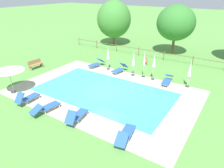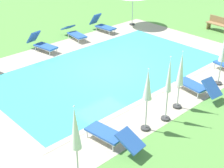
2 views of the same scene
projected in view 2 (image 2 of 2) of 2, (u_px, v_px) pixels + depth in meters
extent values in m
plane|color=#599342|center=(107.00, 70.00, 15.45)|extent=(160.00, 160.00, 0.00)
cube|color=#B2A893|center=(107.00, 70.00, 15.44)|extent=(14.25, 9.46, 0.01)
cube|color=#42CCD6|center=(107.00, 70.00, 15.44)|extent=(10.70, 5.91, 0.01)
cube|color=#C0B59F|center=(158.00, 93.00, 13.46)|extent=(11.18, 0.24, 0.01)
cube|color=#C0B59F|center=(68.00, 52.00, 17.43)|extent=(11.18, 0.24, 0.01)
cube|color=#C0B59F|center=(177.00, 42.00, 18.75)|extent=(0.24, 5.91, 0.01)
cylinder|color=silver|center=(214.00, 66.00, 15.53)|extent=(0.04, 0.04, 0.28)
cylinder|color=silver|center=(222.00, 63.00, 15.78)|extent=(0.04, 0.04, 0.28)
cube|color=#2856A8|center=(46.00, 46.00, 17.27)|extent=(0.80, 1.38, 0.07)
cube|color=#2856A8|center=(34.00, 37.00, 17.62)|extent=(0.69, 0.68, 0.69)
cube|color=silver|center=(46.00, 47.00, 17.30)|extent=(0.77, 1.35, 0.04)
cylinder|color=silver|center=(57.00, 50.00, 17.23)|extent=(0.04, 0.04, 0.28)
cylinder|color=silver|center=(50.00, 53.00, 16.88)|extent=(0.04, 0.04, 0.28)
cylinder|color=silver|center=(43.00, 46.00, 17.83)|extent=(0.04, 0.04, 0.28)
cylinder|color=silver|center=(35.00, 48.00, 17.47)|extent=(0.04, 0.04, 0.28)
cube|color=#2856A8|center=(192.00, 85.00, 13.44)|extent=(0.76, 1.37, 0.07)
cube|color=#2856A8|center=(212.00, 88.00, 12.62)|extent=(0.68, 0.76, 0.60)
cube|color=silver|center=(192.00, 86.00, 13.46)|extent=(0.73, 1.34, 0.04)
cylinder|color=silver|center=(177.00, 85.00, 13.78)|extent=(0.04, 0.04, 0.28)
cylinder|color=silver|center=(186.00, 82.00, 14.05)|extent=(0.04, 0.04, 0.28)
cylinder|color=silver|center=(198.00, 95.00, 12.99)|extent=(0.04, 0.04, 0.28)
cylinder|color=silver|center=(206.00, 92.00, 13.26)|extent=(0.04, 0.04, 0.28)
cube|color=#2856A8|center=(106.00, 27.00, 20.13)|extent=(0.68, 1.34, 0.07)
cube|color=#2856A8|center=(95.00, 19.00, 20.51)|extent=(0.63, 0.58, 0.73)
cube|color=silver|center=(106.00, 28.00, 20.15)|extent=(0.65, 1.31, 0.04)
cylinder|color=silver|center=(115.00, 31.00, 20.04)|extent=(0.04, 0.04, 0.28)
cylinder|color=silver|center=(109.00, 33.00, 19.71)|extent=(0.04, 0.04, 0.28)
cylinder|color=silver|center=(102.00, 27.00, 20.71)|extent=(0.04, 0.04, 0.28)
cylinder|color=silver|center=(96.00, 29.00, 20.38)|extent=(0.04, 0.04, 0.28)
cube|color=#2856A8|center=(105.00, 133.00, 10.51)|extent=(0.74, 1.36, 0.07)
cube|color=#2856A8|center=(130.00, 141.00, 9.84)|extent=(0.68, 0.84, 0.44)
cube|color=silver|center=(105.00, 134.00, 10.54)|extent=(0.71, 1.33, 0.04)
cylinder|color=silver|center=(87.00, 134.00, 10.74)|extent=(0.04, 0.04, 0.28)
cylinder|color=silver|center=(98.00, 127.00, 11.08)|extent=(0.04, 0.04, 0.28)
cylinder|color=silver|center=(113.00, 148.00, 10.11)|extent=(0.04, 0.04, 0.28)
cylinder|color=silver|center=(123.00, 140.00, 10.45)|extent=(0.04, 0.04, 0.28)
cube|color=#2856A8|center=(77.00, 35.00, 18.88)|extent=(0.74, 1.36, 0.07)
cube|color=#2856A8|center=(68.00, 27.00, 19.53)|extent=(0.68, 0.85, 0.42)
cube|color=silver|center=(77.00, 36.00, 18.91)|extent=(0.71, 1.33, 0.04)
cylinder|color=silver|center=(86.00, 39.00, 18.71)|extent=(0.04, 0.04, 0.28)
cylinder|color=silver|center=(78.00, 41.00, 18.44)|extent=(0.04, 0.04, 0.28)
cylinder|color=silver|center=(76.00, 34.00, 19.49)|extent=(0.04, 0.04, 0.28)
cylinder|color=silver|center=(69.00, 36.00, 19.22)|extent=(0.04, 0.04, 0.28)
cylinder|color=#383838|center=(132.00, 24.00, 21.58)|extent=(0.36, 0.36, 0.08)
cylinder|color=#B2B5B7|center=(132.00, 9.00, 21.10)|extent=(0.04, 0.04, 2.14)
cylinder|color=#383838|center=(177.00, 106.00, 12.45)|extent=(0.32, 0.32, 0.08)
cylinder|color=#B2B5B7|center=(178.00, 96.00, 12.24)|extent=(0.04, 0.04, 0.99)
cone|color=white|center=(181.00, 69.00, 11.71)|extent=(0.27, 0.27, 1.28)
sphere|color=white|center=(183.00, 51.00, 11.41)|extent=(0.05, 0.05, 0.05)
cylinder|color=#383838|center=(145.00, 128.00, 11.19)|extent=(0.32, 0.32, 0.08)
cylinder|color=#B2B5B7|center=(146.00, 114.00, 10.93)|extent=(0.04, 0.04, 1.21)
cone|color=white|center=(148.00, 85.00, 10.40)|extent=(0.30, 0.30, 1.06)
sphere|color=white|center=(149.00, 69.00, 10.15)|extent=(0.05, 0.05, 0.05)
cylinder|color=#383838|center=(165.00, 118.00, 11.72)|extent=(0.32, 0.32, 0.08)
cylinder|color=#B2B5B7|center=(166.00, 106.00, 11.47)|extent=(0.04, 0.04, 1.15)
cone|color=white|center=(169.00, 75.00, 10.91)|extent=(0.21, 0.21, 1.26)
sphere|color=white|center=(171.00, 57.00, 10.61)|extent=(0.05, 0.05, 0.05)
cylinder|color=#B2B5B7|center=(77.00, 162.00, 9.04)|extent=(0.04, 0.04, 0.97)
cone|color=white|center=(75.00, 128.00, 8.51)|extent=(0.29, 0.29, 1.29)
sphere|color=white|center=(74.00, 106.00, 8.21)|extent=(0.05, 0.05, 0.05)
cylinder|color=#383838|center=(218.00, 83.00, 14.15)|extent=(0.32, 0.32, 0.08)
cylinder|color=#B2B5B7|center=(220.00, 73.00, 13.91)|extent=(0.04, 0.04, 1.09)
cone|color=white|center=(224.00, 47.00, 13.38)|extent=(0.30, 0.30, 1.21)
cube|color=#937047|center=(218.00, 24.00, 20.26)|extent=(0.52, 1.52, 0.06)
cube|color=#937047|center=(220.00, 20.00, 20.27)|extent=(0.13, 1.50, 0.40)
cube|color=#937047|center=(209.00, 26.00, 20.80)|extent=(0.40, 0.08, 0.41)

